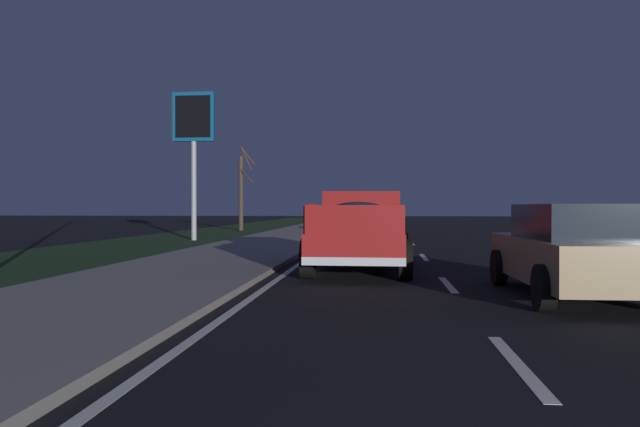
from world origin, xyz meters
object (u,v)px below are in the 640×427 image
Objects in this scene: pickup_truck at (361,229)px; sedan_red at (371,220)px; gas_price_sign at (194,129)px; sedan_tan at (575,250)px; bare_tree_far at (242,190)px.

sedan_red is (18.70, 0.03, -0.20)m from pickup_truck.
gas_price_sign reaches higher than pickup_truck.
sedan_tan is 0.83× the size of bare_tree_far.
bare_tree_far is (11.46, 0.44, -2.40)m from gas_price_sign.
bare_tree_far is (27.80, 11.96, 1.79)m from sedan_tan.
sedan_red is 23.01m from sedan_tan.
sedan_red is 0.67× the size of gas_price_sign.
gas_price_sign is (12.32, 7.87, 4.00)m from pickup_truck.
pickup_truck reaches higher than sedan_tan.
pickup_truck is 1.23× the size of sedan_tan.
gas_price_sign is (16.34, 11.51, 4.19)m from sedan_tan.
bare_tree_far is (5.08, 8.28, 1.79)m from sedan_red.
gas_price_sign is at bearing -177.79° from bare_tree_far.
pickup_truck is 1.02× the size of bare_tree_far.
sedan_tan is (-4.02, -3.65, -0.20)m from pickup_truck.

